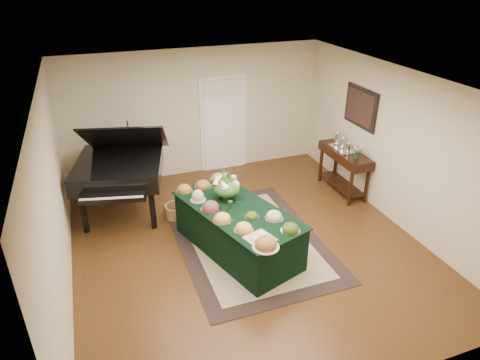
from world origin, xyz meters
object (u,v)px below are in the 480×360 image
object	(u,v)px
floral_centerpiece	(227,185)
grand_piano	(120,168)
buffet_table	(237,230)
mahogany_sideboard	(344,160)

from	to	relation	value
floral_centerpiece	grand_piano	xyz separation A→B (m)	(-1.52, 1.50, -0.11)
buffet_table	grand_piano	distance (m)	2.49
floral_centerpiece	grand_piano	distance (m)	2.14
buffet_table	grand_piano	xyz separation A→B (m)	(-1.57, 1.85, 0.53)
floral_centerpiece	mahogany_sideboard	size ratio (longest dim) A/B	0.34
grand_piano	buffet_table	bearing A→B (deg)	-49.80
buffet_table	mahogany_sideboard	bearing A→B (deg)	23.59
grand_piano	floral_centerpiece	bearing A→B (deg)	-44.65
buffet_table	grand_piano	size ratio (longest dim) A/B	1.19
mahogany_sideboard	grand_piano	bearing A→B (deg)	170.91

